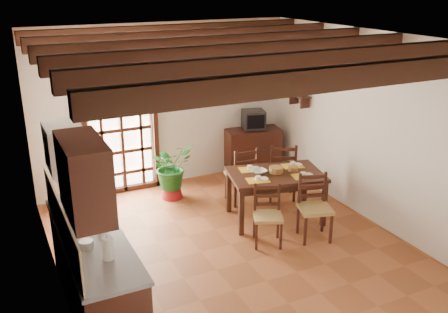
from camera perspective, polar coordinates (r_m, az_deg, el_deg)
ground_plane at (r=7.00m, az=0.71°, el=-10.03°), size 5.00×5.00×0.00m
room_shell at (r=6.29m, az=0.78°, el=4.46°), size 4.52×5.02×2.81m
ceiling_beams at (r=6.12m, az=0.82°, el=12.37°), size 4.50×4.34×0.20m
french_door at (r=8.42m, az=-11.73°, el=3.52°), size 1.26×0.11×2.32m
kitchen_counter at (r=5.73m, az=-14.57°, el=-12.59°), size 0.64×2.25×1.38m
upper_cabinet at (r=4.48m, az=-15.67°, el=-2.40°), size 0.35×0.80×0.70m
range_hood at (r=5.68m, az=-17.77°, el=0.91°), size 0.38×0.60×0.54m
counter_items at (r=5.57m, az=-15.20°, el=-7.89°), size 0.50×1.43×0.25m
dining_table at (r=7.47m, az=5.93°, el=-2.56°), size 1.54×1.17×0.74m
chair_near_left at (r=6.93m, az=4.98°, el=-7.93°), size 0.50×0.49×0.84m
chair_near_right at (r=7.14m, az=10.26°, el=-7.06°), size 0.53×0.52×0.93m
chair_far_left at (r=8.13m, az=2.01°, el=-3.22°), size 0.46×0.44×0.95m
chair_far_right at (r=8.32m, az=6.55°, el=-2.75°), size 0.58×0.57×0.97m
table_setting at (r=7.43m, az=5.96°, el=-1.74°), size 1.00×0.67×0.09m
table_bowl at (r=7.40m, az=4.05°, el=-1.72°), size 0.22×0.22×0.05m
sideboard at (r=9.30m, az=3.31°, el=0.62°), size 1.06×0.60×0.85m
crt_tv at (r=9.11m, az=3.41°, el=4.26°), size 0.47×0.45×0.33m
fuse_box at (r=9.12m, az=2.19°, el=8.89°), size 0.25×0.03×0.32m
plant_pot at (r=8.38m, az=-5.94°, el=-3.99°), size 0.36×0.36×0.22m
potted_plant at (r=8.21m, az=-6.05°, el=-1.06°), size 2.21×2.05×2.01m
wall_shelf at (r=8.77m, az=8.62°, el=6.63°), size 0.20×0.42×0.20m
shelf_vase at (r=8.74m, az=8.67°, el=7.51°), size 0.15×0.15×0.15m
shelf_flowers at (r=8.70m, az=8.74°, el=8.85°), size 0.14×0.14×0.36m
framed_picture at (r=8.71m, az=9.27°, el=10.13°), size 0.03×0.32×0.32m
pendant_lamp at (r=7.14m, az=5.92°, el=8.38°), size 0.36×0.36×0.84m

